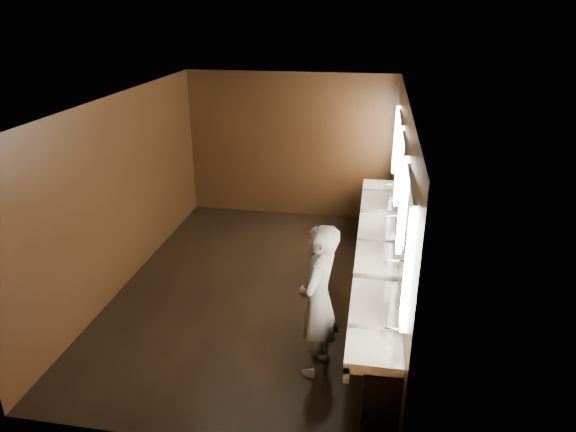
# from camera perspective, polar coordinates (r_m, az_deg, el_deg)

# --- Properties ---
(floor) EXTENTS (6.00, 6.00, 0.00)m
(floor) POSITION_cam_1_polar(r_m,az_deg,el_deg) (7.83, -3.42, -7.88)
(floor) COLOR black
(floor) RESTS_ON ground
(ceiling) EXTENTS (4.00, 6.00, 0.02)m
(ceiling) POSITION_cam_1_polar(r_m,az_deg,el_deg) (6.85, -3.97, 12.76)
(ceiling) COLOR #2D2D2B
(ceiling) RESTS_ON wall_back
(wall_back) EXTENTS (4.00, 0.02, 2.80)m
(wall_back) POSITION_cam_1_polar(r_m,az_deg,el_deg) (10.02, 0.26, 7.79)
(wall_back) COLOR black
(wall_back) RESTS_ON floor
(wall_front) EXTENTS (4.00, 0.02, 2.80)m
(wall_front) POSITION_cam_1_polar(r_m,az_deg,el_deg) (4.67, -12.24, -11.35)
(wall_front) COLOR black
(wall_front) RESTS_ON floor
(wall_left) EXTENTS (0.02, 6.00, 2.80)m
(wall_left) POSITION_cam_1_polar(r_m,az_deg,el_deg) (7.90, -17.95, 2.54)
(wall_left) COLOR black
(wall_left) RESTS_ON floor
(wall_right) EXTENTS (0.02, 6.00, 2.80)m
(wall_right) POSITION_cam_1_polar(r_m,az_deg,el_deg) (7.05, 12.35, 0.73)
(wall_right) COLOR black
(wall_right) RESTS_ON floor
(sink_counter) EXTENTS (0.55, 5.40, 1.01)m
(sink_counter) POSITION_cam_1_polar(r_m,az_deg,el_deg) (7.42, 10.18, -5.66)
(sink_counter) COLOR black
(sink_counter) RESTS_ON floor
(mirror_band) EXTENTS (0.06, 5.03, 1.15)m
(mirror_band) POSITION_cam_1_polar(r_m,az_deg,el_deg) (6.93, 12.43, 3.42)
(mirror_band) COLOR white
(mirror_band) RESTS_ON wall_right
(person) EXTENTS (0.58, 0.75, 1.82)m
(person) POSITION_cam_1_polar(r_m,az_deg,el_deg) (5.77, 3.35, -9.42)
(person) COLOR #8099C0
(person) RESTS_ON floor
(trash_bin) EXTENTS (0.43, 0.43, 0.53)m
(trash_bin) POSITION_cam_1_polar(r_m,az_deg,el_deg) (7.32, 8.32, -8.06)
(trash_bin) COLOR black
(trash_bin) RESTS_ON floor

